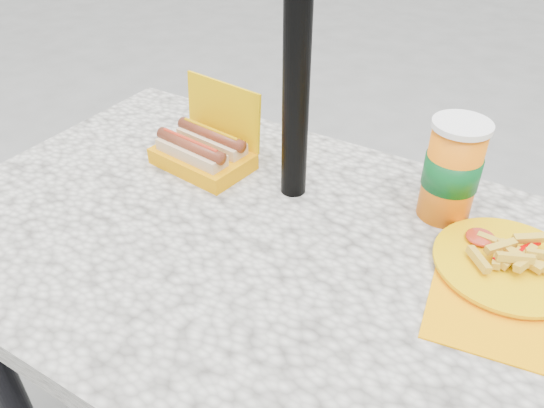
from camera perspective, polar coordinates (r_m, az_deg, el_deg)
The scene contains 5 objects.
picnic_table at distance 1.04m, azimuth -2.22°, elevation -7.78°, with size 1.20×0.80×0.75m.
umbrella_pole at distance 0.92m, azimuth 2.83°, elevation 19.69°, with size 0.05×0.05×2.20m, color black.
hotdog_box at distance 1.15m, azimuth -7.34°, elevation 5.80°, with size 0.22×0.17×0.17m.
fries_plate at distance 0.96m, azimuth 23.90°, elevation -6.12°, with size 0.24×0.34×0.05m.
soda_cup at distance 1.01m, azimuth 18.78°, elevation 3.44°, with size 0.10×0.10×0.19m.
Camera 1 is at (0.42, -0.62, 1.36)m, focal length 35.00 mm.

